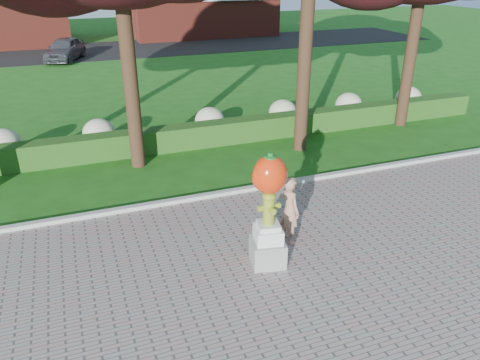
# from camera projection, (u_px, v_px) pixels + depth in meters

# --- Properties ---
(ground) EXTENTS (100.00, 100.00, 0.00)m
(ground) POSITION_uv_depth(u_px,v_px,m) (272.00, 252.00, 10.55)
(ground) COLOR #1D5214
(ground) RESTS_ON ground
(curb) EXTENTS (40.00, 0.18, 0.15)m
(curb) POSITION_uv_depth(u_px,v_px,m) (228.00, 193.00, 13.06)
(curb) COLOR #ADADA5
(curb) RESTS_ON ground
(lawn_hedge) EXTENTS (24.00, 0.70, 0.80)m
(lawn_hedge) POSITION_uv_depth(u_px,v_px,m) (191.00, 136.00, 16.31)
(lawn_hedge) COLOR #1C4714
(lawn_hedge) RESTS_ON ground
(hydrangea_row) EXTENTS (20.10, 1.10, 0.99)m
(hydrangea_row) POSITION_uv_depth(u_px,v_px,m) (199.00, 122.00, 17.27)
(hydrangea_row) COLOR beige
(hydrangea_row) RESTS_ON ground
(street) EXTENTS (50.00, 8.00, 0.02)m
(street) POSITION_uv_depth(u_px,v_px,m) (117.00, 50.00, 34.28)
(street) COLOR black
(street) RESTS_ON ground
(hydrant_sculpture) EXTENTS (0.81, 0.81, 2.56)m
(hydrant_sculpture) POSITION_uv_depth(u_px,v_px,m) (269.00, 207.00, 9.54)
(hydrant_sculpture) COLOR gray
(hydrant_sculpture) RESTS_ON walkway
(woman) EXTENTS (0.48, 0.65, 1.62)m
(woman) POSITION_uv_depth(u_px,v_px,m) (290.00, 210.00, 10.55)
(woman) COLOR tan
(woman) RESTS_ON walkway
(parked_car) EXTENTS (3.08, 4.56, 1.44)m
(parked_car) POSITION_uv_depth(u_px,v_px,m) (65.00, 49.00, 30.29)
(parked_car) COLOR #404248
(parked_car) RESTS_ON street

